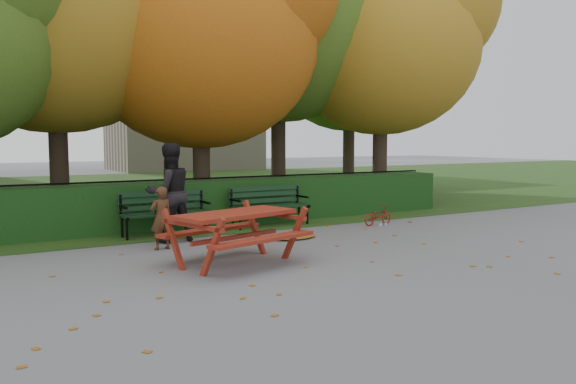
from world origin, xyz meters
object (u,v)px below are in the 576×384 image
bench_right (269,203)px  tree_d (294,2)px  tree_g (361,47)px  adult (169,193)px  tree_e (395,33)px  child (161,218)px  bicycle (378,216)px  bench_left (165,209)px  tree_c (216,23)px  picnic_table (236,224)px

bench_right → tree_d: bearing=51.8°
tree_g → adult: tree_g is taller
tree_e → tree_g: 4.39m
tree_d → tree_g: tree_d is taller
bench_right → adult: 2.75m
child → bicycle: bearing=174.6°
tree_g → bench_left: (-9.63, -6.06, -4.85)m
tree_g → adult: size_ratio=4.56×
tree_d → bench_right: (-2.78, -3.53, -5.46)m
bicycle → adult: bearing=79.3°
tree_g → bench_right: (-7.23, -6.06, -4.85)m
bench_right → child: size_ratio=1.62×
tree_e → bench_right: 7.38m
tree_c → bicycle: tree_c is taller
tree_d → picnic_table: tree_d is taller
tree_e → adult: tree_e is taller
tree_c → tree_d: 3.50m
adult → child: bearing=53.2°
bench_right → picnic_table: bearing=-126.0°
bench_right → picnic_table: (-2.32, -3.19, 0.11)m
tree_e → child: size_ratio=7.35×
tree_d → bicycle: bearing=-97.5°
tree_e → picnic_table: tree_e is taller
tree_e → tree_g: tree_g is taller
tree_c → picnic_table: 7.18m
tree_g → child: tree_g is taller
child → tree_c: bearing=-134.3°
picnic_table → bicycle: bearing=8.9°
tree_c → tree_g: tree_g is taller
tree_c → child: size_ratio=7.21×
tree_d → bicycle: size_ratio=11.76×
bench_right → bicycle: (2.16, -1.20, -0.31)m
tree_c → bicycle: 6.25m
tree_d → bench_right: bearing=-128.2°
child → tree_d: bearing=-147.4°
picnic_table → child: size_ratio=2.01×
tree_d → picnic_table: bearing=-127.2°
bench_right → picnic_table: 3.95m
picnic_table → bicycle: 4.92m
tree_d → tree_e: tree_d is taller
child → bicycle: (5.11, 0.28, -0.34)m
tree_c → tree_g: bearing=26.9°
tree_e → picnic_table: 10.36m
bench_left → bicycle: bearing=-14.7°
bench_left → child: bearing=-110.6°
tree_e → tree_d: bearing=151.1°
tree_e → tree_g: (1.81, 3.99, 0.29)m
bench_left → picnic_table: bearing=-88.6°
bench_right → child: child is taller
child → tree_g: bearing=-152.0°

